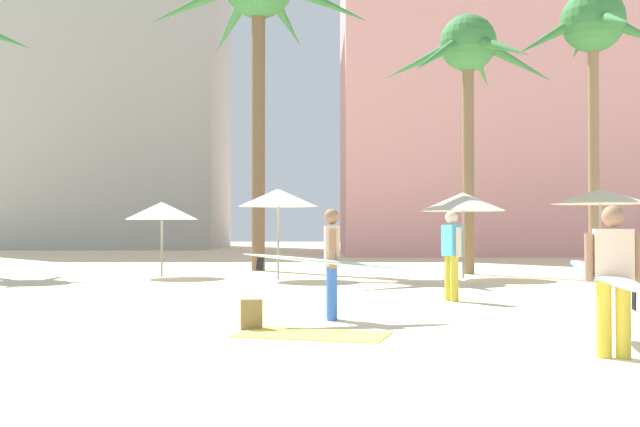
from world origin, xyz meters
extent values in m
plane|color=beige|center=(0.00, 0.00, 0.00)|extent=(120.00, 120.00, 0.00)
cube|color=pink|center=(8.84, 32.23, 7.30)|extent=(16.32, 9.68, 14.59)
cube|color=#A8A8A3|center=(-15.73, 41.92, 12.19)|extent=(17.64, 9.63, 24.38)
cylinder|color=#896B4C|center=(8.08, 16.62, 3.95)|extent=(0.33, 0.33, 7.89)
sphere|color=#387A3D|center=(8.08, 16.62, 7.89)|extent=(1.98, 1.98, 1.98)
cone|color=#387A3D|center=(9.62, 16.78, 7.50)|extent=(2.29, 0.66, 1.20)
cone|color=#387A3D|center=(8.22, 18.19, 7.58)|extent=(0.64, 2.31, 1.05)
cone|color=#387A3D|center=(6.61, 16.54, 7.34)|extent=(2.19, 0.56, 1.48)
cone|color=#387A3D|center=(8.12, 15.08, 7.51)|extent=(0.51, 2.27, 1.18)
cylinder|color=brown|center=(-2.50, 17.35, 4.67)|extent=(0.43, 0.43, 9.34)
cone|color=#387A3D|center=(-0.44, 17.21, 8.67)|extent=(3.22, 0.74, 1.81)
cone|color=#387A3D|center=(-1.77, 19.32, 8.73)|extent=(1.61, 3.20, 1.70)
cone|color=#387A3D|center=(-3.55, 19.05, 8.52)|extent=(2.05, 2.89, 2.09)
cone|color=#387A3D|center=(-4.59, 17.53, 8.72)|extent=(3.25, 0.77, 1.73)
cylinder|color=brown|center=(3.93, 15.59, 3.47)|extent=(0.34, 0.34, 6.94)
sphere|color=#387A3D|center=(3.93, 15.59, 6.94)|extent=(1.70, 1.70, 1.70)
cone|color=#387A3D|center=(5.43, 15.66, 6.36)|extent=(2.34, 0.49, 1.47)
cone|color=#387A3D|center=(4.60, 17.00, 6.51)|extent=(1.37, 2.34, 1.21)
cone|color=#387A3D|center=(2.56, 16.34, 6.52)|extent=(2.30, 1.49, 1.17)
cone|color=#387A3D|center=(2.87, 14.55, 6.34)|extent=(1.91, 1.88, 1.51)
cone|color=#387A3D|center=(4.62, 14.19, 6.48)|extent=(1.39, 2.32, 1.26)
cylinder|color=gray|center=(-1.64, 13.42, 1.22)|extent=(0.06, 0.06, 2.44)
cone|color=white|center=(-1.64, 13.42, 2.20)|extent=(2.15, 2.15, 0.48)
cylinder|color=gray|center=(7.00, 13.24, 1.21)|extent=(0.06, 0.06, 2.42)
cone|color=beige|center=(7.00, 13.24, 2.23)|extent=(2.57, 2.57, 0.39)
cylinder|color=gray|center=(3.44, 13.86, 1.18)|extent=(0.06, 0.06, 2.37)
cone|color=beige|center=(3.44, 13.86, 2.11)|extent=(2.35, 2.35, 0.51)
cylinder|color=gray|center=(-4.98, 14.34, 1.06)|extent=(0.06, 0.06, 2.12)
cone|color=white|center=(-4.98, 14.34, 1.87)|extent=(2.04, 2.04, 0.50)
cube|color=#F4CC4C|center=(-0.60, 3.16, 0.01)|extent=(2.16, 1.49, 0.01)
cube|color=olive|center=(-1.47, 3.69, 0.21)|extent=(0.33, 0.23, 0.42)
cube|color=brown|center=(-1.49, 3.81, 0.13)|extent=(0.22, 0.09, 0.18)
cylinder|color=blue|center=(-0.33, 4.83, 0.41)|extent=(0.17, 0.17, 0.83)
cylinder|color=blue|center=(-0.32, 4.63, 0.41)|extent=(0.17, 0.17, 0.83)
cube|color=beige|center=(-0.33, 4.73, 1.14)|extent=(0.24, 0.41, 0.62)
sphere|color=#936B51|center=(-0.33, 4.73, 1.58)|extent=(0.25, 0.25, 0.24)
cylinder|color=#936B51|center=(-0.34, 4.98, 1.10)|extent=(0.10, 0.10, 0.59)
cylinder|color=#936B51|center=(-0.32, 4.48, 1.10)|extent=(0.10, 0.10, 0.59)
ellipsoid|color=white|center=(-0.33, 4.43, 0.90)|extent=(2.69, 0.77, 0.33)
ellipsoid|color=#16C1C1|center=(-0.33, 4.43, 0.90)|extent=(2.70, 0.79, 0.30)
cube|color=black|center=(-1.39, 4.24, 0.89)|extent=(0.12, 0.04, 0.19)
cylinder|color=gold|center=(2.60, 1.45, 0.43)|extent=(0.19, 0.19, 0.86)
cylinder|color=gold|center=(2.80, 1.41, 0.43)|extent=(0.19, 0.19, 0.86)
cube|color=beige|center=(2.70, 1.43, 1.13)|extent=(0.43, 0.29, 0.55)
sphere|color=#936B51|center=(2.70, 1.43, 1.55)|extent=(0.28, 0.28, 0.24)
cylinder|color=#936B51|center=(2.46, 1.48, 1.10)|extent=(0.12, 0.12, 0.53)
cylinder|color=#936B51|center=(2.95, 1.38, 1.10)|extent=(0.12, 0.12, 0.53)
ellipsoid|color=white|center=(2.70, 1.73, 0.90)|extent=(0.72, 3.03, 0.23)
ellipsoid|color=#1AD7D7|center=(2.70, 1.73, 0.90)|extent=(0.75, 3.04, 0.20)
cube|color=black|center=(2.56, 0.54, 0.71)|extent=(0.03, 0.11, 0.19)
cylinder|color=gold|center=(1.98, 7.66, 0.44)|extent=(0.21, 0.21, 0.87)
cylinder|color=gold|center=(2.05, 7.48, 0.44)|extent=(0.21, 0.21, 0.87)
cube|color=#4CB2DB|center=(2.01, 7.57, 1.17)|extent=(0.35, 0.45, 0.59)
sphere|color=beige|center=(2.01, 7.57, 1.60)|extent=(0.31, 0.31, 0.24)
cylinder|color=beige|center=(1.92, 7.80, 1.13)|extent=(0.13, 0.13, 0.56)
cylinder|color=beige|center=(2.10, 7.34, 1.13)|extent=(0.13, 0.13, 0.56)
camera|label=1|loc=(-0.51, -6.75, 1.45)|focal=41.99mm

